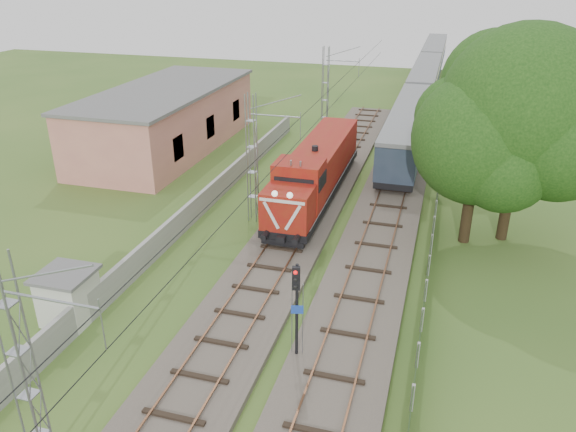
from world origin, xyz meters
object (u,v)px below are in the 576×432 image
(coach_rake, at_px, (425,79))
(locomotive, at_px, (316,170))
(relay_hut, at_px, (68,296))
(signal_post, at_px, (296,297))

(coach_rake, bearing_deg, locomotive, -98.57)
(relay_hut, bearing_deg, coach_rake, 76.04)
(locomotive, xyz_separation_m, relay_hut, (-7.40, -16.69, -0.91))
(locomotive, bearing_deg, relay_hut, -113.91)
(locomotive, height_order, coach_rake, locomotive)
(signal_post, relative_size, relay_hut, 1.84)
(signal_post, xyz_separation_m, relay_hut, (-10.61, -0.03, -1.85))
(locomotive, relative_size, coach_rake, 0.26)
(signal_post, height_order, relay_hut, signal_post)
(coach_rake, bearing_deg, signal_post, -92.05)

